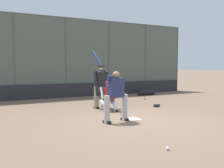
{
  "coord_description": "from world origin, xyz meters",
  "views": [
    {
      "loc": [
        4.38,
        6.83,
        1.67
      ],
      "look_at": [
        0.2,
        -1.0,
        1.05
      ],
      "focal_mm": 42.0,
      "sensor_mm": 36.0,
      "label": 1
    }
  ],
  "objects_px": {
    "batter_at_plate": "(116,95)",
    "equipment_bag_dugout_side": "(146,92)",
    "fielding_glove_on_dirt": "(157,105)",
    "catcher_behind_plate": "(109,95)",
    "umpire_home": "(101,85)",
    "baseball_loose": "(168,148)",
    "spare_bat_near_backstop": "(145,98)"
  },
  "relations": [
    {
      "from": "batter_at_plate",
      "to": "equipment_bag_dugout_side",
      "type": "height_order",
      "value": "batter_at_plate"
    },
    {
      "from": "batter_at_plate",
      "to": "fielding_glove_on_dirt",
      "type": "height_order",
      "value": "batter_at_plate"
    },
    {
      "from": "spare_bat_near_backstop",
      "to": "equipment_bag_dugout_side",
      "type": "height_order",
      "value": "equipment_bag_dugout_side"
    },
    {
      "from": "umpire_home",
      "to": "baseball_loose",
      "type": "distance_m",
      "value": 5.42
    },
    {
      "from": "spare_bat_near_backstop",
      "to": "fielding_glove_on_dirt",
      "type": "xyz_separation_m",
      "value": [
        1.06,
        2.32,
        0.02
      ]
    },
    {
      "from": "batter_at_plate",
      "to": "fielding_glove_on_dirt",
      "type": "xyz_separation_m",
      "value": [
        -2.88,
        -1.75,
        -0.76
      ]
    },
    {
      "from": "batter_at_plate",
      "to": "equipment_bag_dugout_side",
      "type": "xyz_separation_m",
      "value": [
        -5.04,
        -5.48,
        -0.67
      ]
    },
    {
      "from": "catcher_behind_plate",
      "to": "umpire_home",
      "type": "relative_size",
      "value": 0.67
    },
    {
      "from": "catcher_behind_plate",
      "to": "baseball_loose",
      "type": "height_order",
      "value": "catcher_behind_plate"
    },
    {
      "from": "baseball_loose",
      "to": "equipment_bag_dugout_side",
      "type": "xyz_separation_m",
      "value": [
        -5.39,
        -8.24,
        0.12
      ]
    },
    {
      "from": "equipment_bag_dugout_side",
      "to": "batter_at_plate",
      "type": "bearing_deg",
      "value": 47.38
    },
    {
      "from": "baseball_loose",
      "to": "batter_at_plate",
      "type": "bearing_deg",
      "value": -97.15
    },
    {
      "from": "baseball_loose",
      "to": "fielding_glove_on_dirt",
      "type": "bearing_deg",
      "value": -125.55
    },
    {
      "from": "spare_bat_near_backstop",
      "to": "umpire_home",
      "type": "bearing_deg",
      "value": -28.57
    },
    {
      "from": "baseball_loose",
      "to": "equipment_bag_dugout_side",
      "type": "height_order",
      "value": "equipment_bag_dugout_side"
    },
    {
      "from": "batter_at_plate",
      "to": "baseball_loose",
      "type": "relative_size",
      "value": 28.68
    },
    {
      "from": "baseball_loose",
      "to": "equipment_bag_dugout_side",
      "type": "distance_m",
      "value": 9.85
    },
    {
      "from": "catcher_behind_plate",
      "to": "fielding_glove_on_dirt",
      "type": "relative_size",
      "value": 3.49
    },
    {
      "from": "spare_bat_near_backstop",
      "to": "baseball_loose",
      "type": "distance_m",
      "value": 8.06
    },
    {
      "from": "umpire_home",
      "to": "spare_bat_near_backstop",
      "type": "xyz_separation_m",
      "value": [
        -3.21,
        -1.58,
        -0.87
      ]
    },
    {
      "from": "umpire_home",
      "to": "baseball_loose",
      "type": "xyz_separation_m",
      "value": [
        1.07,
        5.24,
        -0.87
      ]
    },
    {
      "from": "spare_bat_near_backstop",
      "to": "fielding_glove_on_dirt",
      "type": "distance_m",
      "value": 2.55
    },
    {
      "from": "catcher_behind_plate",
      "to": "umpire_home",
      "type": "height_order",
      "value": "umpire_home"
    },
    {
      "from": "catcher_behind_plate",
      "to": "baseball_loose",
      "type": "distance_m",
      "value": 4.61
    },
    {
      "from": "catcher_behind_plate",
      "to": "fielding_glove_on_dirt",
      "type": "bearing_deg",
      "value": -171.53
    },
    {
      "from": "batter_at_plate",
      "to": "baseball_loose",
      "type": "xyz_separation_m",
      "value": [
        0.35,
        2.76,
        -0.79
      ]
    },
    {
      "from": "catcher_behind_plate",
      "to": "spare_bat_near_backstop",
      "type": "height_order",
      "value": "catcher_behind_plate"
    },
    {
      "from": "baseball_loose",
      "to": "equipment_bag_dugout_side",
      "type": "bearing_deg",
      "value": -123.19
    },
    {
      "from": "catcher_behind_plate",
      "to": "spare_bat_near_backstop",
      "type": "bearing_deg",
      "value": -136.83
    },
    {
      "from": "umpire_home",
      "to": "equipment_bag_dugout_side",
      "type": "relative_size",
      "value": 1.41
    },
    {
      "from": "batter_at_plate",
      "to": "fielding_glove_on_dirt",
      "type": "bearing_deg",
      "value": -158.45
    },
    {
      "from": "batter_at_plate",
      "to": "spare_bat_near_backstop",
      "type": "relative_size",
      "value": 2.81
    }
  ]
}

